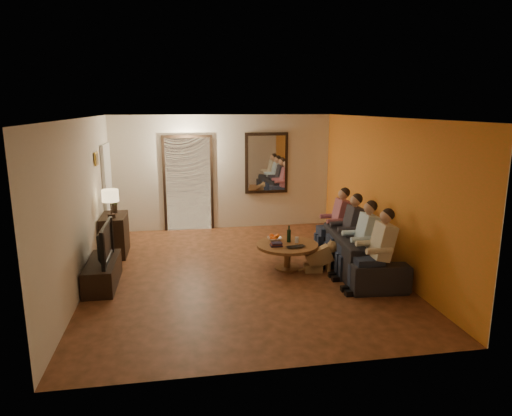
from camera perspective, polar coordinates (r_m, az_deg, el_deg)
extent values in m
cube|color=#462A12|center=(7.90, -1.80, -8.01)|extent=(5.00, 6.00, 0.01)
cube|color=white|center=(7.40, -1.94, 11.20)|extent=(5.00, 6.00, 0.01)
cube|color=beige|center=(10.48, -4.12, 4.45)|extent=(5.00, 0.02, 2.60)
cube|color=beige|center=(4.68, 3.20, -5.84)|extent=(5.00, 0.02, 2.60)
cube|color=beige|center=(7.62, -20.82, 0.58)|extent=(0.02, 6.00, 2.60)
cube|color=beige|center=(8.25, 15.60, 1.81)|extent=(0.02, 6.00, 2.60)
cube|color=orange|center=(8.25, 15.54, 1.81)|extent=(0.01, 6.00, 2.60)
cube|color=#FFE0A5|center=(10.45, -8.46, 2.94)|extent=(1.00, 0.06, 2.10)
cube|color=black|center=(10.44, -8.46, 2.93)|extent=(1.12, 0.04, 2.22)
cube|color=silver|center=(10.49, -7.07, 2.18)|extent=(0.45, 0.03, 1.70)
cube|color=black|center=(10.56, 1.32, 5.63)|extent=(1.00, 0.05, 1.40)
cube|color=white|center=(10.53, 1.35, 5.61)|extent=(0.86, 0.02, 1.26)
cube|color=white|center=(9.89, -18.01, 1.73)|extent=(0.06, 0.85, 2.04)
cube|color=#B28C33|center=(8.80, -19.34, 5.83)|extent=(0.03, 0.28, 0.24)
cube|color=brown|center=(8.80, -19.24, 5.84)|extent=(0.01, 0.22, 0.18)
cube|color=black|center=(9.10, -17.24, -3.23)|extent=(0.45, 0.87, 0.77)
cube|color=black|center=(7.67, -18.62, -7.71)|extent=(0.45, 1.22, 0.41)
imported|color=black|center=(7.52, -18.89, -4.13)|extent=(1.03, 0.14, 0.59)
imported|color=black|center=(8.05, 12.91, -5.43)|extent=(2.33, 1.06, 0.66)
cylinder|color=brown|center=(8.01, 3.91, -6.02)|extent=(1.34, 1.34, 0.45)
imported|color=white|center=(8.10, 2.34, -3.89)|extent=(0.26, 0.26, 0.06)
cylinder|color=silver|center=(8.02, 5.11, -3.97)|extent=(0.06, 0.06, 0.10)
imported|color=black|center=(7.70, 5.16, -4.95)|extent=(0.37, 0.28, 0.03)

